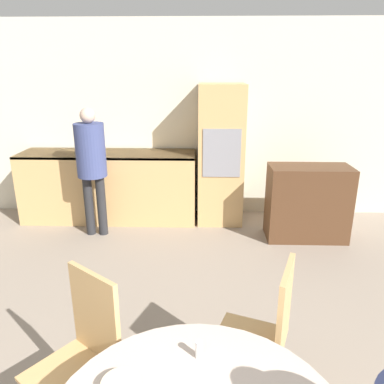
{
  "coord_description": "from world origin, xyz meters",
  "views": [
    {
      "loc": [
        0.11,
        0.4,
        1.99
      ],
      "look_at": [
        0.03,
        3.12,
        1.08
      ],
      "focal_mm": 35.0,
      "sensor_mm": 36.0,
      "label": 1
    }
  ],
  "objects_px": {
    "oven_unit": "(221,155)",
    "person_standing": "(91,159)",
    "sideboard": "(307,203)",
    "chair_far_right": "(266,332)",
    "chair_far_left": "(84,350)"
  },
  "relations": [
    {
      "from": "sideboard",
      "to": "chair_far_left",
      "type": "xyz_separation_m",
      "value": [
        -1.89,
        -2.63,
        0.1
      ]
    },
    {
      "from": "chair_far_right",
      "to": "person_standing",
      "type": "height_order",
      "value": "person_standing"
    },
    {
      "from": "oven_unit",
      "to": "sideboard",
      "type": "height_order",
      "value": "oven_unit"
    },
    {
      "from": "chair_far_right",
      "to": "oven_unit",
      "type": "bearing_deg",
      "value": -157.12
    },
    {
      "from": "chair_far_left",
      "to": "person_standing",
      "type": "distance_m",
      "value": 2.78
    },
    {
      "from": "chair_far_right",
      "to": "chair_far_left",
      "type": "bearing_deg",
      "value": -59.97
    },
    {
      "from": "sideboard",
      "to": "chair_far_right",
      "type": "height_order",
      "value": "chair_far_right"
    },
    {
      "from": "sideboard",
      "to": "oven_unit",
      "type": "bearing_deg",
      "value": 151.91
    },
    {
      "from": "oven_unit",
      "to": "person_standing",
      "type": "xyz_separation_m",
      "value": [
        -1.55,
        -0.52,
        0.06
      ]
    },
    {
      "from": "oven_unit",
      "to": "chair_far_right",
      "type": "bearing_deg",
      "value": -87.27
    },
    {
      "from": "chair_far_left",
      "to": "person_standing",
      "type": "bearing_deg",
      "value": 141.91
    },
    {
      "from": "chair_far_right",
      "to": "person_standing",
      "type": "bearing_deg",
      "value": -125.54
    },
    {
      "from": "chair_far_left",
      "to": "person_standing",
      "type": "height_order",
      "value": "person_standing"
    },
    {
      "from": "sideboard",
      "to": "chair_far_right",
      "type": "xyz_separation_m",
      "value": [
        -0.89,
        -2.45,
        0.1
      ]
    },
    {
      "from": "oven_unit",
      "to": "person_standing",
      "type": "relative_size",
      "value": 1.16
    }
  ]
}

